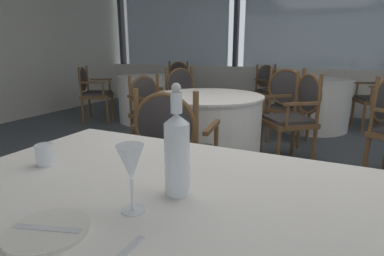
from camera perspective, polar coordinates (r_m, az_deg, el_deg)
ground_plane at (r=2.40m, az=11.29°, el=-15.38°), size 14.03×14.03×0.00m
window_wall_far at (r=6.10m, az=21.31°, el=12.99°), size 9.04×0.14×2.78m
side_plate at (r=0.83m, az=-25.71°, el=-17.12°), size 0.20×0.20×0.01m
butter_knife at (r=0.83m, az=-25.75°, el=-16.81°), size 0.17×0.07×0.00m
water_bottle at (r=0.89m, az=-2.87°, el=-4.45°), size 0.07×0.07×0.34m
wine_glass at (r=0.81m, az=-11.53°, el=-6.79°), size 0.07×0.07×0.19m
water_tumbler at (r=1.27m, az=-26.06°, el=-4.54°), size 0.07×0.07×0.08m
background_table_0 at (r=4.99m, az=21.41°, el=4.35°), size 1.17×1.17×0.77m
dining_chair_0_0 at (r=5.72m, az=14.41°, el=7.69°), size 0.66×0.66×0.93m
dining_chair_0_1 at (r=4.00m, az=17.71°, el=5.02°), size 0.60×0.55×0.98m
dining_chair_0_2 at (r=5.32m, az=32.22°, el=5.57°), size 0.58×0.63×0.95m
background_table_1 at (r=5.18m, az=-8.31°, el=5.56°), size 1.02×1.02×0.77m
dining_chair_1_0 at (r=5.94m, az=-3.08°, el=8.53°), size 0.55×0.49×0.97m
dining_chair_1_1 at (r=5.32m, az=-18.47°, el=6.98°), size 0.62×0.65×0.92m
dining_chair_1_2 at (r=4.33m, az=-3.13°, el=6.22°), size 0.63×0.65×0.96m
background_table_3 at (r=2.99m, az=2.89°, el=-1.02°), size 1.07×1.07×0.77m
dining_chair_3_0 at (r=3.33m, az=19.13°, el=3.04°), size 0.65×0.66×0.96m
dining_chair_3_1 at (r=3.67m, az=-7.83°, el=4.10°), size 0.60×0.64×0.89m
dining_chair_3_2 at (r=2.06m, az=-3.76°, el=-3.37°), size 0.58×0.52×0.95m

